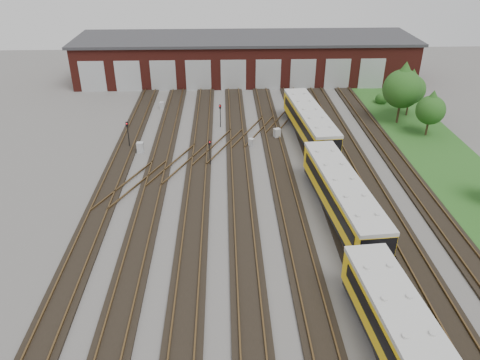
{
  "coord_description": "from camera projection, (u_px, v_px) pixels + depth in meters",
  "views": [
    {
      "loc": [
        -3.39,
        -31.9,
        21.17
      ],
      "look_at": [
        -2.14,
        3.07,
        2.0
      ],
      "focal_mm": 35.0,
      "sensor_mm": 36.0,
      "label": 1
    }
  ],
  "objects": [
    {
      "name": "relay_cabinet_0",
      "position": [
        140.0,
        147.0,
        49.13
      ],
      "size": [
        0.69,
        0.58,
        1.14
      ],
      "primitive_type": "cube",
      "rotation": [
        0.0,
        0.0,
        -0.02
      ],
      "color": "#ACAEB1",
      "rests_on": "ground"
    },
    {
      "name": "metro_train",
      "position": [
        342.0,
        196.0,
        37.7
      ],
      "size": [
        3.99,
        47.18,
        3.1
      ],
      "rotation": [
        0.0,
        0.0,
        0.09
      ],
      "color": "black",
      "rests_on": "ground"
    },
    {
      "name": "track_network",
      "position": [
        265.0,
        214.0,
        38.7
      ],
      "size": [
        30.4,
        70.0,
        0.33
      ],
      "color": "black",
      "rests_on": "ground"
    },
    {
      "name": "relay_cabinet_4",
      "position": [
        277.0,
        133.0,
        52.4
      ],
      "size": [
        0.86,
        0.81,
        1.15
      ],
      "primitive_type": "cube",
      "rotation": [
        0.0,
        0.0,
        0.42
      ],
      "color": "#ACAEB1",
      "rests_on": "ground"
    },
    {
      "name": "relay_cabinet_2",
      "position": [
        251.0,
        143.0,
        50.48
      ],
      "size": [
        0.7,
        0.66,
        0.93
      ],
      "primitive_type": "cube",
      "rotation": [
        0.0,
        0.0,
        -0.43
      ],
      "color": "#ACAEB1",
      "rests_on": "ground"
    },
    {
      "name": "tree_2",
      "position": [
        411.0,
        86.0,
        57.11
      ],
      "size": [
        3.59,
        3.59,
        5.94
      ],
      "color": "#382919",
      "rests_on": "ground"
    },
    {
      "name": "tree_0",
      "position": [
        403.0,
        84.0,
        54.42
      ],
      "size": [
        4.52,
        4.52,
        7.48
      ],
      "color": "#382919",
      "rests_on": "ground"
    },
    {
      "name": "ground",
      "position": [
        267.0,
        219.0,
        38.24
      ],
      "size": [
        120.0,
        120.0,
        0.0
      ],
      "primitive_type": "plane",
      "color": "#4C4A47",
      "rests_on": "ground"
    },
    {
      "name": "bush_1",
      "position": [
        382.0,
        97.0,
        62.58
      ],
      "size": [
        1.64,
        1.64,
        1.64
      ],
      "primitive_type": "sphere",
      "color": "#194413",
      "rests_on": "ground"
    },
    {
      "name": "signal_mast_0",
      "position": [
        128.0,
        131.0,
        49.56
      ],
      "size": [
        0.26,
        0.24,
        2.94
      ],
      "rotation": [
        0.0,
        0.0,
        -0.06
      ],
      "color": "black",
      "rests_on": "ground"
    },
    {
      "name": "signal_mast_1",
      "position": [
        210.0,
        150.0,
        45.79
      ],
      "size": [
        0.25,
        0.23,
        2.76
      ],
      "rotation": [
        0.0,
        0.0,
        0.24
      ],
      "color": "black",
      "rests_on": "ground"
    },
    {
      "name": "relay_cabinet_1",
      "position": [
        162.0,
        105.0,
        60.87
      ],
      "size": [
        0.59,
        0.51,
        0.91
      ],
      "primitive_type": "cube",
      "rotation": [
        0.0,
        0.0,
        -0.12
      ],
      "color": "#ACAEB1",
      "rests_on": "ground"
    },
    {
      "name": "grass_verge",
      "position": [
        445.0,
        161.0,
        47.58
      ],
      "size": [
        8.0,
        55.0,
        0.05
      ],
      "primitive_type": "cube",
      "color": "#1E4818",
      "rests_on": "ground"
    },
    {
      "name": "maintenance_shed",
      "position": [
        245.0,
        58.0,
        71.73
      ],
      "size": [
        51.0,
        12.5,
        6.35
      ],
      "color": "#531A14",
      "rests_on": "ground"
    },
    {
      "name": "relay_cabinet_3",
      "position": [
        317.0,
        133.0,
        53.01
      ],
      "size": [
        0.59,
        0.53,
        0.85
      ],
      "primitive_type": "cube",
      "rotation": [
        0.0,
        0.0,
        -0.23
      ],
      "color": "#ACAEB1",
      "rests_on": "ground"
    },
    {
      "name": "signal_mast_2",
      "position": [
        220.0,
        113.0,
        54.71
      ],
      "size": [
        0.27,
        0.26,
        2.8
      ],
      "rotation": [
        0.0,
        0.0,
        -0.4
      ],
      "color": "black",
      "rests_on": "ground"
    },
    {
      "name": "tree_1",
      "position": [
        431.0,
        107.0,
        51.74
      ],
      "size": [
        3.22,
        3.22,
        5.34
      ],
      "color": "#382919",
      "rests_on": "ground"
    },
    {
      "name": "signal_mast_3",
      "position": [
        330.0,
        181.0,
        40.24
      ],
      "size": [
        0.23,
        0.22,
        2.7
      ],
      "rotation": [
        0.0,
        0.0,
        -0.04
      ],
      "color": "black",
      "rests_on": "ground"
    },
    {
      "name": "bush_2",
      "position": [
        403.0,
        89.0,
        65.88
      ],
      "size": [
        1.61,
        1.61,
        1.61
      ],
      "primitive_type": "sphere",
      "color": "#194413",
      "rests_on": "ground"
    }
  ]
}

